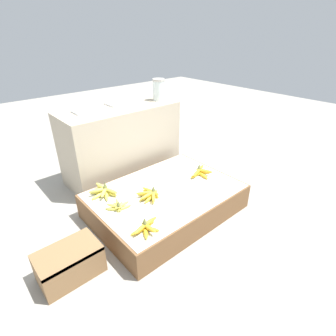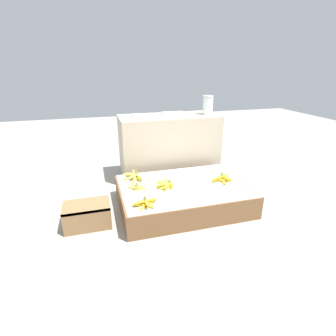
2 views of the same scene
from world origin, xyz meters
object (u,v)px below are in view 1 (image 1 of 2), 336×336
(banana_bunch_front_left, at_px, (146,227))
(banana_bunch_middle_right, at_px, (200,172))
(wooden_crate, at_px, (70,263))
(glass_jar, at_px, (159,90))
(banana_bunch_middle_midleft, at_px, (150,195))
(banana_bunch_back_left, at_px, (103,191))
(banana_bunch_middle_left, at_px, (118,206))
(foam_tray_white, at_px, (121,103))

(banana_bunch_front_left, xyz_separation_m, banana_bunch_middle_right, (0.82, 0.27, 0.00))
(wooden_crate, height_order, glass_jar, glass_jar)
(banana_bunch_front_left, xyz_separation_m, banana_bunch_middle_midleft, (0.26, 0.28, -0.00))
(wooden_crate, xyz_separation_m, banana_bunch_back_left, (0.46, 0.37, 0.14))
(banana_bunch_front_left, relative_size, banana_bunch_middle_right, 0.96)
(glass_jar, bearing_deg, banana_bunch_middle_left, -144.31)
(wooden_crate, distance_m, foam_tray_white, 1.56)
(banana_bunch_middle_right, xyz_separation_m, banana_bunch_back_left, (-0.81, 0.29, 0.00))
(banana_bunch_middle_left, xyz_separation_m, banana_bunch_middle_midleft, (0.27, -0.04, 0.00))
(banana_bunch_middle_midleft, bearing_deg, banana_bunch_middle_right, -1.38)
(banana_bunch_front_left, relative_size, banana_bunch_back_left, 0.86)
(banana_bunch_front_left, bearing_deg, wooden_crate, 158.13)
(foam_tray_white, bearing_deg, banana_bunch_back_left, -134.69)
(banana_bunch_middle_left, bearing_deg, banana_bunch_middle_right, -3.53)
(banana_bunch_middle_midleft, bearing_deg, wooden_crate, -172.22)
(wooden_crate, distance_m, banana_bunch_back_left, 0.61)
(banana_bunch_back_left, bearing_deg, wooden_crate, -140.86)
(banana_bunch_front_left, relative_size, banana_bunch_middle_left, 1.23)
(banana_bunch_middle_left, relative_size, banana_bunch_back_left, 0.70)
(wooden_crate, bearing_deg, banana_bunch_back_left, 39.14)
(wooden_crate, xyz_separation_m, foam_tray_white, (1.04, 0.96, 0.63))
(glass_jar, relative_size, foam_tray_white, 0.80)
(banana_bunch_front_left, distance_m, banana_bunch_back_left, 0.56)
(banana_bunch_back_left, relative_size, glass_jar, 1.18)
(banana_bunch_middle_right, relative_size, foam_tray_white, 0.85)
(banana_bunch_front_left, bearing_deg, glass_jar, 46.64)
(banana_bunch_front_left, xyz_separation_m, banana_bunch_back_left, (0.00, 0.56, 0.00))
(banana_bunch_back_left, bearing_deg, foam_tray_white, 45.31)
(banana_bunch_front_left, distance_m, glass_jar, 1.51)
(wooden_crate, height_order, banana_bunch_front_left, banana_bunch_front_left)
(wooden_crate, bearing_deg, banana_bunch_middle_midleft, 7.78)
(banana_bunch_front_left, bearing_deg, banana_bunch_middle_left, 91.80)
(banana_bunch_front_left, bearing_deg, banana_bunch_middle_right, 18.19)
(banana_bunch_front_left, distance_m, banana_bunch_middle_left, 0.32)
(banana_bunch_front_left, bearing_deg, banana_bunch_middle_midleft, 47.80)
(banana_bunch_middle_right, bearing_deg, banana_bunch_back_left, 160.33)
(banana_bunch_middle_left, distance_m, foam_tray_white, 1.14)
(banana_bunch_front_left, bearing_deg, foam_tray_white, 62.98)
(glass_jar, bearing_deg, banana_bunch_front_left, -133.36)
(banana_bunch_middle_right, distance_m, glass_jar, 0.96)
(banana_bunch_front_left, relative_size, glass_jar, 1.02)
(banana_bunch_middle_midleft, height_order, banana_bunch_back_left, banana_bunch_back_left)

